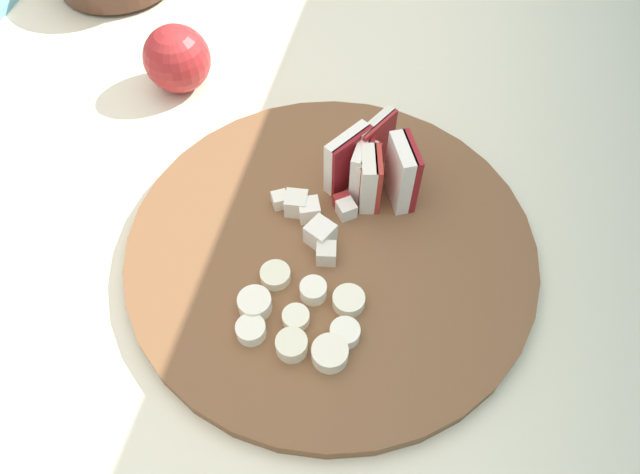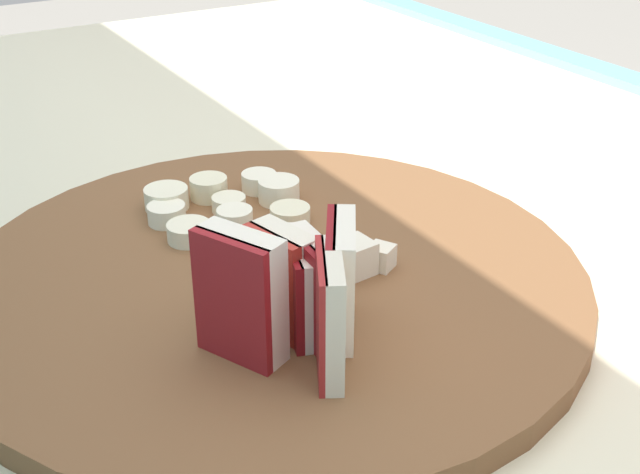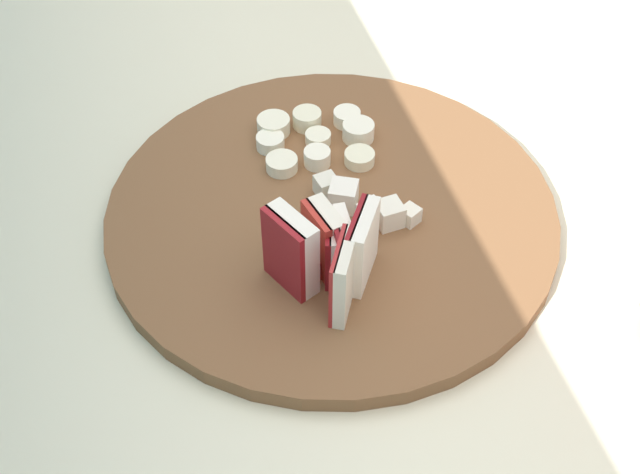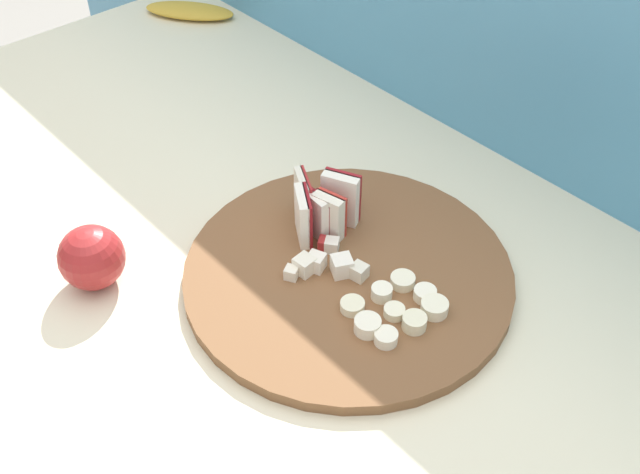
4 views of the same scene
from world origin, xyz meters
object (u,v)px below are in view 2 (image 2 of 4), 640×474
object	(u,v)px
cutting_board	(271,279)
banana_slice_rows	(224,203)
apple_wedge_fan	(297,292)
apple_dice_pile	(309,265)

from	to	relation	value
cutting_board	banana_slice_rows	bearing A→B (deg)	-5.57
cutting_board	apple_wedge_fan	bearing A→B (deg)	162.34
apple_dice_pile	banana_slice_rows	distance (m)	0.10
banana_slice_rows	apple_wedge_fan	bearing A→B (deg)	168.64
cutting_board	apple_wedge_fan	size ratio (longest dim) A/B	4.16
apple_wedge_fan	apple_dice_pile	size ratio (longest dim) A/B	0.89
apple_wedge_fan	banana_slice_rows	world-z (taller)	apple_wedge_fan
banana_slice_rows	cutting_board	bearing A→B (deg)	174.43
cutting_board	apple_dice_pile	xyz separation A→B (m)	(-0.02, -0.01, 0.02)
apple_dice_pile	banana_slice_rows	xyz separation A→B (m)	(0.10, 0.00, -0.00)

